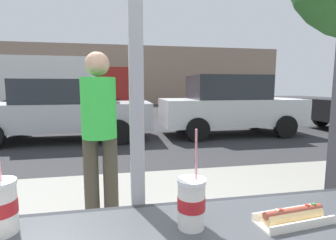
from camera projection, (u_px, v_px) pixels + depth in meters
ground_plane at (122, 129)px, 8.84m from camera, size 60.00×60.00×0.00m
sidewalk_strip at (129, 224)px, 2.59m from camera, size 16.00×2.80×0.12m
building_facade_far at (120, 75)px, 21.50m from camera, size 28.00×1.20×4.84m
soda_cup_right at (191, 202)px, 0.79m from camera, size 0.09×0.09×0.31m
hotdog_tray_near at (293, 216)px, 0.83m from camera, size 0.25×0.12×0.05m
parked_car_silver at (65, 109)px, 6.90m from camera, size 4.67×1.90×1.63m
parked_car_white at (229, 105)px, 7.76m from camera, size 4.17×1.89×1.78m
box_truck at (58, 85)px, 12.26m from camera, size 7.02×2.44×2.79m
pedestrian at (99, 128)px, 2.40m from camera, size 0.32×0.32×1.63m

